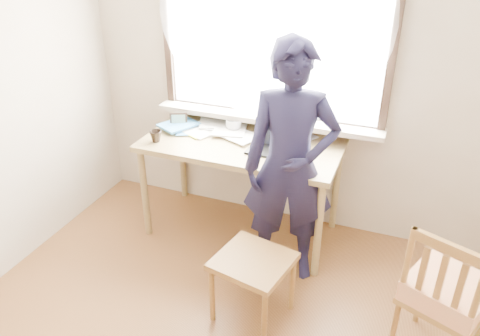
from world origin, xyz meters
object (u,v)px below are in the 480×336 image
at_px(mug_dark, 156,136).
at_px(person, 290,167).
at_px(desk, 242,152).
at_px(mug_white, 234,125).
at_px(work_chair, 253,268).
at_px(side_chair, 446,293).
at_px(laptop, 270,143).

distance_m(mug_dark, person, 1.11).
bearing_deg(desk, person, -34.97).
height_order(mug_white, mug_dark, mug_white).
height_order(work_chair, person, person).
relative_size(desk, person, 0.88).
relative_size(side_chair, person, 0.53).
bearing_deg(work_chair, mug_white, 117.78).
xyz_separation_m(laptop, person, (0.24, -0.30, -0.00)).
xyz_separation_m(desk, work_chair, (0.41, -0.86, -0.34)).
bearing_deg(work_chair, desk, 115.48).
relative_size(desk, mug_dark, 16.11).
relative_size(laptop, work_chair, 0.58).
bearing_deg(person, desk, 129.80).
distance_m(desk, person, 0.60).
relative_size(work_chair, person, 0.30).
bearing_deg(desk, side_chair, -27.03).
bearing_deg(mug_dark, mug_white, 39.68).
bearing_deg(person, laptop, 113.30).
distance_m(desk, laptop, 0.28).
bearing_deg(side_chair, person, 157.03).
bearing_deg(work_chair, laptop, 101.66).
bearing_deg(mug_white, person, -39.84).
distance_m(desk, mug_white, 0.26).
bearing_deg(laptop, desk, 171.55).
height_order(mug_white, work_chair, mug_white).
height_order(laptop, mug_dark, laptop).
distance_m(work_chair, side_chair, 1.13).
relative_size(desk, laptop, 4.97).
height_order(desk, side_chair, side_chair).
bearing_deg(person, side_chair, -38.20).
bearing_deg(work_chair, mug_dark, 148.15).
xyz_separation_m(mug_dark, side_chair, (2.15, -0.56, -0.38)).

